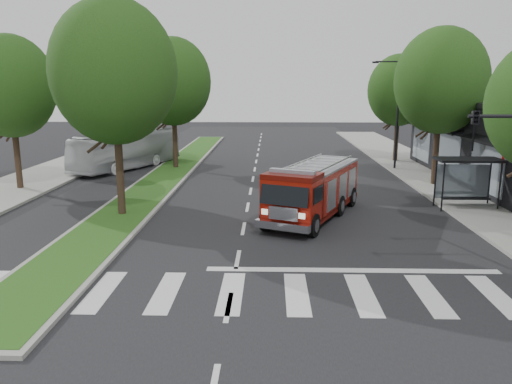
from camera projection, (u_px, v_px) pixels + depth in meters
ground at (238, 259)px, 18.17m from camera, size 140.00×140.00×0.00m
sidewalk_right at (475, 199)px, 27.58m from camera, size 5.00×80.00×0.15m
median at (171, 172)px, 35.92m from camera, size 3.00×50.00×0.15m
bus_shelter at (467, 169)px, 25.39m from camera, size 3.20×1.60×2.61m
tree_right_mid at (441, 81)px, 30.18m from camera, size 5.60×5.60×9.72m
tree_right_far at (399, 90)px, 40.09m from camera, size 5.00×5.00×8.73m
tree_median_near at (114, 72)px, 22.78m from camera, size 5.80×5.80×10.16m
tree_median_far at (173, 82)px, 36.53m from camera, size 5.60×5.60×9.72m
tree_left_mid at (10, 86)px, 29.01m from camera, size 5.20×5.20×9.16m
streetlight_right_far at (396, 110)px, 36.49m from camera, size 2.11×0.20×8.00m
fire_engine at (313, 191)px, 23.74m from camera, size 5.34×8.18×2.74m
city_bus at (127, 150)px, 37.88m from camera, size 6.41×10.43×2.88m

